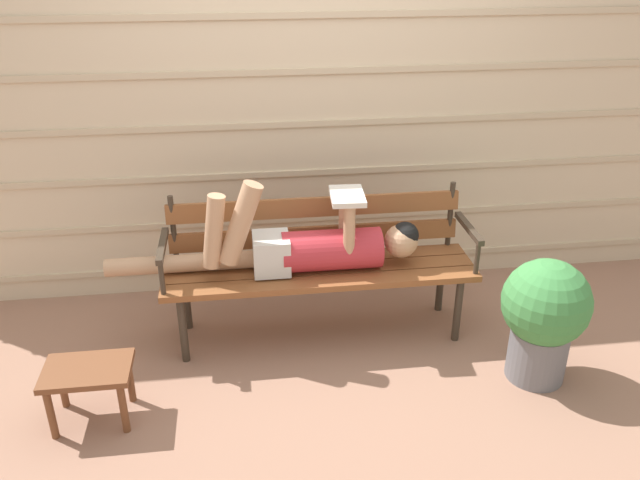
% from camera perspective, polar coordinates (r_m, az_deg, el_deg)
% --- Properties ---
extents(ground_plane, '(12.00, 12.00, 0.00)m').
position_cam_1_polar(ground_plane, '(3.80, 0.16, -8.89)').
color(ground_plane, '#936B56').
extents(house_siding, '(5.05, 0.08, 2.19)m').
position_cam_1_polar(house_siding, '(4.00, -1.25, 10.37)').
color(house_siding, beige).
rests_on(house_siding, ground).
extents(park_bench, '(1.76, 0.44, 0.84)m').
position_cam_1_polar(park_bench, '(3.68, -0.13, -1.47)').
color(park_bench, brown).
rests_on(park_bench, ground).
extents(reclining_person, '(1.74, 0.26, 0.57)m').
position_cam_1_polar(reclining_person, '(3.56, -1.29, -0.48)').
color(reclining_person, '#B72D38').
extents(footstool, '(0.41, 0.28, 0.30)m').
position_cam_1_polar(footstool, '(3.32, -19.78, -11.40)').
color(footstool, brown).
rests_on(footstool, ground).
extents(potted_plant, '(0.45, 0.45, 0.68)m').
position_cam_1_polar(potted_plant, '(3.52, 19.19, -6.21)').
color(potted_plant, slate).
rests_on(potted_plant, ground).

